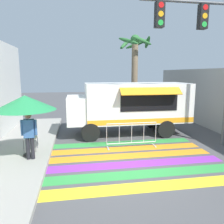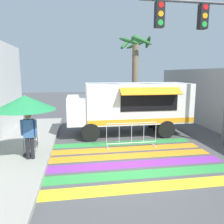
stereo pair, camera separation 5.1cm
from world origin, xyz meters
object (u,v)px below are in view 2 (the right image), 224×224
object	(u,v)px
food_truck	(128,104)
barricade_front	(132,135)
traffic_signal_pole	(203,39)
palm_tree	(135,64)
patio_umbrella	(25,103)
vendor_person	(29,133)
folding_chair	(31,135)

from	to	relation	value
food_truck	barricade_front	world-z (taller)	food_truck
traffic_signal_pole	palm_tree	world-z (taller)	traffic_signal_pole
food_truck	patio_umbrella	size ratio (longest dim) A/B	2.76
food_truck	vendor_person	distance (m)	5.14
food_truck	vendor_person	bearing A→B (deg)	-143.34
barricade_front	palm_tree	world-z (taller)	palm_tree
food_truck	barricade_front	xyz separation A→B (m)	(-0.31, -2.05, -1.01)
food_truck	traffic_signal_pole	size ratio (longest dim) A/B	0.98
patio_umbrella	vendor_person	xyz separation A→B (m)	(0.14, -0.32, -0.97)
traffic_signal_pole	vendor_person	world-z (taller)	traffic_signal_pole
traffic_signal_pole	folding_chair	distance (m)	7.56
traffic_signal_pole	folding_chair	xyz separation A→B (m)	(-6.63, 0.34, -3.62)
food_truck	palm_tree	size ratio (longest dim) A/B	1.08
folding_chair	palm_tree	distance (m)	8.58
patio_umbrella	folding_chair	xyz separation A→B (m)	(-0.02, 0.66, -1.31)
patio_umbrella	palm_tree	size ratio (longest dim) A/B	0.39
traffic_signal_pole	vendor_person	xyz separation A→B (m)	(-6.47, -0.64, -3.28)
food_truck	patio_umbrella	xyz separation A→B (m)	(-4.25, -2.73, 0.50)
vendor_person	barricade_front	world-z (taller)	vendor_person
patio_umbrella	palm_tree	distance (m)	8.69
palm_tree	barricade_front	bearing A→B (deg)	-106.13
traffic_signal_pole	barricade_front	world-z (taller)	traffic_signal_pole
patio_umbrella	barricade_front	world-z (taller)	patio_umbrella
food_truck	folding_chair	xyz separation A→B (m)	(-4.27, -2.07, -0.81)
folding_chair	barricade_front	distance (m)	3.97
traffic_signal_pole	palm_tree	xyz separation A→B (m)	(-1.00, 6.13, -0.71)
patio_umbrella	palm_tree	world-z (taller)	palm_tree
palm_tree	vendor_person	bearing A→B (deg)	-128.93
folding_chair	palm_tree	xyz separation A→B (m)	(5.63, 5.79, 2.91)
traffic_signal_pole	vendor_person	distance (m)	7.28
vendor_person	barricade_front	xyz separation A→B (m)	(3.80, 1.00, -0.54)
vendor_person	palm_tree	xyz separation A→B (m)	(5.47, 6.77, 2.57)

